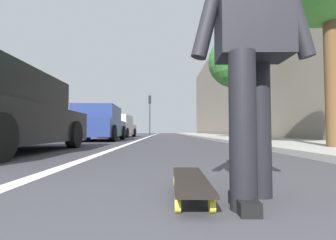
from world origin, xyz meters
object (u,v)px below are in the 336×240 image
Objects in this scene: skater_person at (252,39)px; parked_car_far at (118,127)px; skateboard at (190,181)px; traffic_light at (150,108)px; parked_car_mid at (98,124)px; street_tree_mid at (235,62)px.

skater_person is 0.36× the size of parked_car_far.
traffic_light reaches higher than skateboard.
traffic_light reaches higher than parked_car_mid.
street_tree_mid is at bearing -18.02° from skateboard.
parked_car_mid is 5.71m from parked_car_far.
traffic_light reaches higher than skater_person.
traffic_light is at bearing -10.16° from parked_car_far.
street_tree_mid is at bearing -160.65° from traffic_light.
parked_car_mid is 0.82× the size of street_tree_mid.
parked_car_far is 0.92× the size of street_tree_mid.
street_tree_mid reaches higher than parked_car_mid.
parked_car_mid is at bearing 174.76° from traffic_light.
street_tree_mid is at bearing -83.63° from parked_car_mid.
parked_car_far is at bearing 13.70° from skater_person.
parked_car_far is at bearing 51.98° from street_tree_mid.
parked_car_far is (5.71, 0.25, -0.02)m from parked_car_mid.
street_tree_mid reaches higher than traffic_light.
parked_car_far is 8.67m from street_tree_mid.
skater_person is 0.40× the size of parked_car_mid.
skateboard is 15.05m from parked_car_far.
skateboard is at bearing 66.68° from skater_person.
skateboard is at bearing -175.86° from traffic_light.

